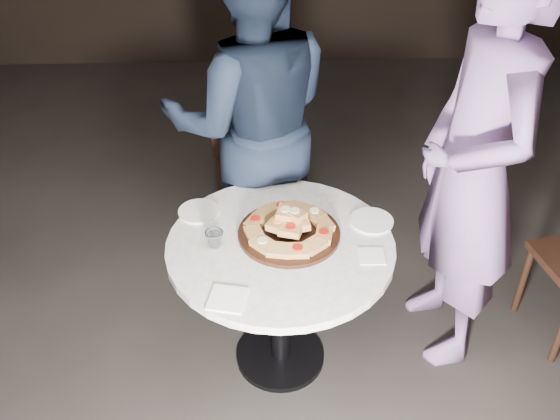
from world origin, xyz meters
name	(u,v)px	position (x,y,z in m)	size (l,w,h in m)	color
floor	(284,349)	(0.00, 0.00, 0.00)	(7.00, 7.00, 0.00)	black
table	(280,267)	(-0.02, -0.05, 0.57)	(1.14, 1.14, 0.71)	black
serving_board	(289,233)	(0.02, 0.00, 0.72)	(0.43, 0.43, 0.02)	black
focaccia_pile	(289,226)	(0.02, 0.00, 0.75)	(0.38, 0.37, 0.10)	#AB7A42
plate_left	(199,211)	(-0.37, 0.17, 0.71)	(0.18, 0.18, 0.01)	white
plate_right	(372,221)	(0.37, 0.07, 0.71)	(0.19, 0.19, 0.01)	white
water_glass	(214,239)	(-0.29, -0.06, 0.74)	(0.08, 0.08, 0.07)	silver
napkin_near	(227,299)	(-0.23, -0.37, 0.71)	(0.13, 0.13, 0.01)	white
napkin_far	(372,256)	(0.34, -0.15, 0.71)	(0.10, 0.10, 0.01)	white
chair_far	(254,129)	(-0.13, 1.13, 0.58)	(0.49, 0.51, 1.01)	black
diner_navy	(252,122)	(-0.13, 0.64, 0.90)	(0.87, 0.68, 1.79)	black
diner_teal	(473,173)	(0.77, 0.08, 0.94)	(0.69, 0.45, 1.88)	slate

